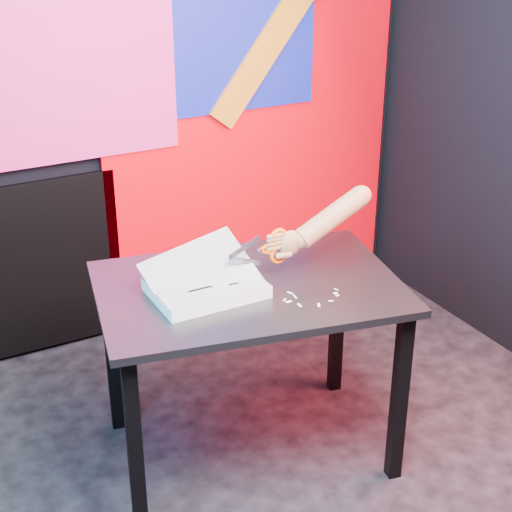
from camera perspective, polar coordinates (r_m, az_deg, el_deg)
room at (r=2.35m, az=2.75°, el=7.49°), size 3.01×3.01×2.71m
backdrop at (r=3.76m, az=-8.16°, el=7.80°), size 2.88×0.05×2.08m
work_table at (r=2.92m, az=-0.53°, el=-3.86°), size 1.23×0.94×0.75m
printout_stack at (r=2.80m, az=-3.66°, el=-2.27°), size 0.41×0.29×0.20m
scissors at (r=2.86m, az=1.35°, el=0.66°), size 0.25×0.02×0.14m
hand_forearm at (r=2.95m, az=5.02°, el=2.54°), size 0.44×0.09×0.22m
paper_clippings at (r=2.78m, az=3.86°, el=-3.14°), size 0.22×0.15×0.00m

